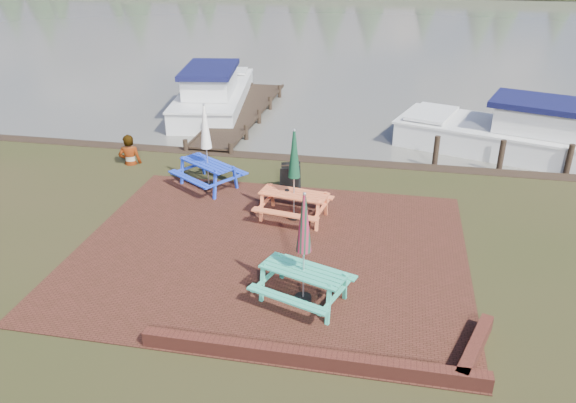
% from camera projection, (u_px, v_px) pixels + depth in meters
% --- Properties ---
extents(ground, '(120.00, 120.00, 0.00)m').
position_uv_depth(ground, '(260.00, 275.00, 12.20)').
color(ground, black).
rests_on(ground, ground).
extents(paving, '(9.00, 7.50, 0.02)m').
position_uv_depth(paving, '(270.00, 251.00, 13.08)').
color(paving, '#381A12').
rests_on(paving, ground).
extents(brick_wall, '(6.21, 1.79, 0.30)m').
position_uv_depth(brick_wall, '(348.00, 356.00, 9.63)').
color(brick_wall, '#4C1E16').
rests_on(brick_wall, ground).
extents(water, '(120.00, 60.00, 0.02)m').
position_uv_depth(water, '(369.00, 26.00, 44.95)').
color(water, '#4E4C43').
rests_on(water, ground).
extents(picnic_table_teal, '(2.12, 2.00, 2.38)m').
position_uv_depth(picnic_table_teal, '(304.00, 265.00, 10.99)').
color(picnic_table_teal, teal).
rests_on(picnic_table_teal, ground).
extents(picnic_table_red, '(1.96, 1.80, 2.40)m').
position_uv_depth(picnic_table_red, '(294.00, 189.00, 14.24)').
color(picnic_table_red, '#E4673A').
rests_on(picnic_table_red, ground).
extents(picnic_table_blue, '(2.34, 2.29, 2.46)m').
position_uv_depth(picnic_table_blue, '(207.00, 159.00, 16.08)').
color(picnic_table_blue, '#1937C1').
rests_on(picnic_table_blue, ground).
extents(chalkboard, '(0.58, 0.68, 0.87)m').
position_uv_depth(chalkboard, '(290.00, 179.00, 15.81)').
color(chalkboard, black).
rests_on(chalkboard, ground).
extents(jetty, '(1.76, 9.08, 1.00)m').
position_uv_depth(jetty, '(242.00, 113.00, 22.74)').
color(jetty, black).
rests_on(jetty, ground).
extents(boat_jetty, '(3.71, 7.87, 2.19)m').
position_uv_depth(boat_jetty, '(214.00, 95.00, 23.95)').
color(boat_jetty, beige).
rests_on(boat_jetty, ground).
extents(boat_near, '(8.43, 5.12, 2.16)m').
position_uv_depth(boat_near, '(522.00, 137.00, 19.10)').
color(boat_near, beige).
rests_on(boat_near, ground).
extents(person, '(0.82, 0.65, 1.96)m').
position_uv_depth(person, '(127.00, 135.00, 17.61)').
color(person, gray).
rests_on(person, ground).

